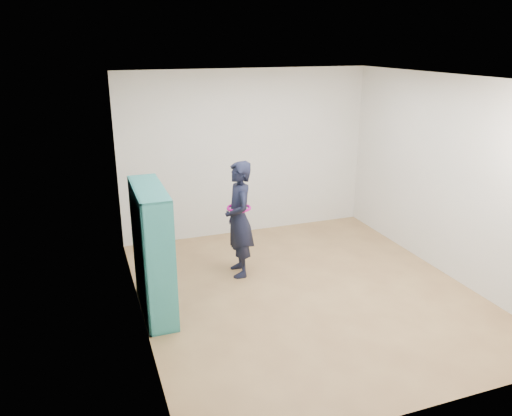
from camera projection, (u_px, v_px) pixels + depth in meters
name	position (u px, v px, depth m)	size (l,w,h in m)	color
floor	(305.00, 292.00, 6.26)	(4.50, 4.50, 0.00)	brown
ceiling	(313.00, 78.00, 5.42)	(4.50, 4.50, 0.00)	white
wall_left	(135.00, 212.00, 5.20)	(0.02, 4.50, 2.60)	silver
wall_right	(448.00, 177.00, 6.48)	(0.02, 4.50, 2.60)	silver
wall_back	(247.00, 153.00, 7.84)	(4.00, 0.02, 2.60)	silver
wall_front	(436.00, 273.00, 3.83)	(4.00, 0.02, 2.60)	silver
bookshelf	(151.00, 253.00, 5.59)	(0.33, 1.12, 1.50)	teal
person	(239.00, 219.00, 6.51)	(0.41, 0.59, 1.55)	black
smartphone	(228.00, 211.00, 6.51)	(0.02, 0.08, 0.12)	silver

